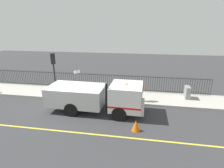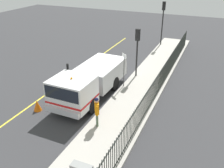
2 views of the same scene
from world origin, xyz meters
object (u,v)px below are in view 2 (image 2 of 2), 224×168
traffic_light_mid (163,15)px  street_sign (124,66)px  worker_standing (97,109)px  traffic_cone (37,105)px  work_truck (88,81)px  traffic_light_near (137,43)px

traffic_light_mid → street_sign: 11.02m
worker_standing → traffic_cone: size_ratio=2.47×
traffic_cone → street_sign: bearing=52.7°
work_truck → worker_standing: size_ratio=4.05×
traffic_light_mid → traffic_light_near: bearing=92.8°
street_sign → worker_standing: bearing=-85.3°
traffic_light_near → traffic_cone: 8.24m
traffic_light_near → traffic_light_mid: 8.89m
traffic_light_mid → traffic_cone: bearing=78.3°
worker_standing → traffic_light_near: traffic_light_near is taller
traffic_light_mid → traffic_cone: size_ratio=6.40×
worker_standing → street_sign: size_ratio=0.69×
traffic_light_near → traffic_cone: size_ratio=5.29×
worker_standing → traffic_light_near: 7.19m
traffic_cone → traffic_light_near: bearing=60.3°
traffic_light_near → worker_standing: bearing=100.9°
worker_standing → traffic_cone: (-4.08, 0.17, -0.86)m
traffic_light_near → traffic_light_mid: size_ratio=0.83×
traffic_light_mid → street_sign: size_ratio=1.78×
traffic_light_near → street_sign: (-0.24, -2.03, -1.05)m
street_sign → traffic_light_mid: bearing=89.7°
work_truck → traffic_light_mid: bearing=-95.8°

